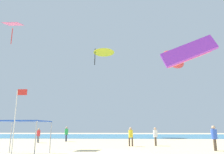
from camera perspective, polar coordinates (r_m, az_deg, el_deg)
ocean_strip at (r=46.82m, az=0.72°, el=-15.02°), size 110.00×23.14×0.03m
canopy_tent at (r=16.00m, az=-22.03°, el=-10.85°), size 2.97×2.91×2.18m
person_near_tent at (r=27.96m, az=-18.53°, el=-13.87°), size 0.39×0.39×1.65m
person_leftmost at (r=22.71m, az=11.18°, el=-14.50°), size 0.41×0.45×1.75m
person_central at (r=29.44m, az=-11.74°, el=-13.97°), size 0.43×0.49×1.82m
person_rightmost at (r=19.36m, az=24.97°, el=-13.66°), size 0.45×0.45×1.88m
person_far_shore at (r=21.75m, az=4.88°, el=-14.76°), size 0.43×0.42×1.76m
banner_flag at (r=13.98m, az=-23.60°, el=-9.37°), size 0.61×0.06×3.95m
kite_delta_yellow at (r=45.07m, az=-2.13°, el=6.79°), size 4.85×4.89×3.50m
kite_parafoil_purple at (r=20.71m, az=19.25°, el=6.22°), size 4.93×1.17×3.01m
kite_diamond_pink at (r=26.88m, az=-24.29°, el=12.19°), size 1.72×1.67×2.58m
kite_inflatable_red at (r=32.22m, az=15.73°, el=4.33°), size 5.54×6.88×2.64m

